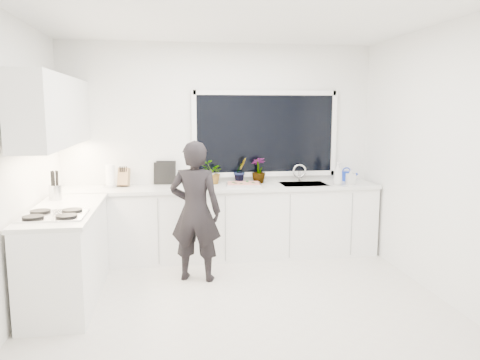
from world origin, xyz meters
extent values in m
cube|color=beige|center=(0.00, 0.00, -0.01)|extent=(4.00, 3.50, 0.02)
cube|color=white|center=(0.00, 1.76, 1.35)|extent=(4.00, 0.02, 2.70)
cube|color=white|center=(-2.01, 0.00, 1.35)|extent=(0.02, 3.50, 2.70)
cube|color=white|center=(2.01, 0.00, 1.35)|extent=(0.02, 3.50, 2.70)
cube|color=white|center=(0.00, 0.00, 2.71)|extent=(4.00, 3.50, 0.02)
cube|color=black|center=(0.60, 1.73, 1.55)|extent=(1.80, 0.02, 1.00)
cube|color=white|center=(0.00, 1.45, 0.44)|extent=(3.92, 0.58, 0.88)
cube|color=white|center=(-1.67, 0.35, 0.44)|extent=(0.58, 1.60, 0.88)
cube|color=silver|center=(0.00, 1.44, 0.90)|extent=(3.94, 0.62, 0.04)
cube|color=silver|center=(-1.67, 0.35, 0.90)|extent=(0.62, 1.60, 0.04)
cube|color=white|center=(-1.79, 0.70, 1.85)|extent=(0.34, 2.10, 0.70)
cube|color=silver|center=(1.05, 1.45, 0.87)|extent=(0.58, 0.42, 0.14)
cylinder|color=silver|center=(1.05, 1.65, 1.03)|extent=(0.03, 0.03, 0.22)
cube|color=black|center=(-1.69, 0.00, 0.94)|extent=(0.56, 0.48, 0.03)
imported|color=black|center=(-0.38, 0.69, 0.77)|extent=(0.64, 0.51, 1.54)
cube|color=#BABABF|center=(0.26, 1.42, 0.94)|extent=(0.46, 0.36, 0.03)
cube|color=red|center=(0.26, 1.42, 0.95)|extent=(0.42, 0.32, 0.01)
cylinder|color=#1330B7|center=(1.69, 1.61, 0.98)|extent=(0.18, 0.18, 0.13)
cylinder|color=white|center=(-1.37, 1.55, 1.05)|extent=(0.14, 0.14, 0.26)
cube|color=#9F794A|center=(-1.21, 1.59, 1.03)|extent=(0.15, 0.13, 0.22)
cylinder|color=silver|center=(-1.85, 0.80, 1.00)|extent=(0.14, 0.14, 0.16)
cube|color=black|center=(-0.74, 1.69, 1.06)|extent=(0.22, 0.05, 0.28)
cube|color=black|center=(-0.70, 1.69, 1.07)|extent=(0.25, 0.06, 0.30)
imported|color=#26662D|center=(-0.11, 1.61, 1.07)|extent=(0.31, 0.29, 0.30)
imported|color=#26662D|center=(0.25, 1.61, 1.08)|extent=(0.23, 0.22, 0.33)
imported|color=#26662D|center=(0.49, 1.61, 1.09)|extent=(0.23, 0.23, 0.33)
imported|color=#D8BF66|center=(1.45, 1.30, 1.07)|extent=(0.16, 0.16, 0.29)
imported|color=#D8BF66|center=(1.62, 1.30, 1.02)|extent=(0.12, 0.12, 0.21)
camera|label=1|loc=(-0.64, -4.30, 1.87)|focal=35.00mm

